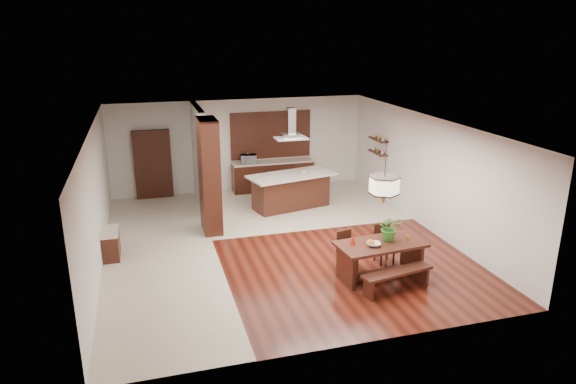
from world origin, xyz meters
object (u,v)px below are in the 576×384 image
object	(u,v)px
dining_bench	(397,280)
dining_chair_right	(385,244)
dining_table	(380,252)
hallway_console	(111,244)
microwave	(248,159)
kitchen_island	(291,190)
pendant_lantern	(385,173)
range_hood	(291,124)
foliage_plant	(390,228)
fruit_bowl	(374,244)
dining_chair_left	(348,251)
island_cup	(304,172)

from	to	relation	value
dining_bench	dining_chair_right	size ratio (longest dim) A/B	1.78
dining_table	hallway_console	bearing A→B (deg)	154.69
hallway_console	microwave	distance (m)	5.70
dining_chair_right	kitchen_island	distance (m)	4.21
hallway_console	kitchen_island	size ratio (longest dim) A/B	0.33
pendant_lantern	hallway_console	bearing A→B (deg)	154.69
dining_table	range_hood	distance (m)	5.10
foliage_plant	kitchen_island	xyz separation A→B (m)	(-0.78, 4.61, -0.51)
fruit_bowl	range_hood	xyz separation A→B (m)	(-0.34, 4.80, 1.67)
dining_table	dining_bench	world-z (taller)	dining_table
pendant_lantern	range_hood	world-z (taller)	same
hallway_console	range_hood	world-z (taller)	range_hood
foliage_plant	dining_chair_left	bearing A→B (deg)	150.09
dining_table	kitchen_island	xyz separation A→B (m)	(-0.55, 4.70, -0.03)
pendant_lantern	foliage_plant	size ratio (longest dim) A/B	2.40
foliage_plant	kitchen_island	world-z (taller)	foliage_plant
foliage_plant	island_cup	distance (m)	4.57
dining_chair_left	dining_chair_right	distance (m)	0.91
dining_bench	dining_chair_right	distance (m)	1.31
hallway_console	foliage_plant	distance (m)	6.21
dining_chair_right	range_hood	xyz separation A→B (m)	(-0.95, 4.10, 2.03)
pendant_lantern	fruit_bowl	bearing A→B (deg)	-154.39
hallway_console	dining_chair_left	size ratio (longest dim) A/B	1.05
dining_chair_right	foliage_plant	bearing A→B (deg)	-110.12
dining_chair_left	dining_chair_right	size ratio (longest dim) A/B	0.97
dining_chair_left	kitchen_island	size ratio (longest dim) A/B	0.32
dining_table	foliage_plant	world-z (taller)	foliage_plant
hallway_console	dining_bench	distance (m)	6.36
dining_table	dining_chair_left	size ratio (longest dim) A/B	2.26
dining_chair_right	microwave	distance (m)	6.24
pendant_lantern	kitchen_island	distance (m)	5.03
hallway_console	fruit_bowl	world-z (taller)	fruit_bowl
hallway_console	kitchen_island	bearing A→B (deg)	23.64
dining_chair_right	foliage_plant	world-z (taller)	foliage_plant
hallway_console	island_cup	bearing A→B (deg)	21.59
microwave	kitchen_island	bearing A→B (deg)	-58.33
dining_table	dining_bench	size ratio (longest dim) A/B	1.24
pendant_lantern	dining_bench	bearing A→B (deg)	-84.64
dining_chair_left	dining_chair_right	bearing A→B (deg)	-7.65
foliage_plant	range_hood	distance (m)	4.89
fruit_bowl	range_hood	size ratio (longest dim) A/B	0.31
hallway_console	dining_table	world-z (taller)	dining_table
hallway_console	pendant_lantern	world-z (taller)	pendant_lantern
pendant_lantern	fruit_bowl	xyz separation A→B (m)	(-0.21, -0.10, -1.45)
island_cup	kitchen_island	bearing A→B (deg)	171.41
dining_table	range_hood	size ratio (longest dim) A/B	2.11
hallway_console	pendant_lantern	bearing A→B (deg)	-25.31
pendant_lantern	dining_chair_left	bearing A→B (deg)	134.65
dining_bench	kitchen_island	xyz separation A→B (m)	(-0.61, 5.35, 0.31)
dining_table	pendant_lantern	world-z (taller)	pendant_lantern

